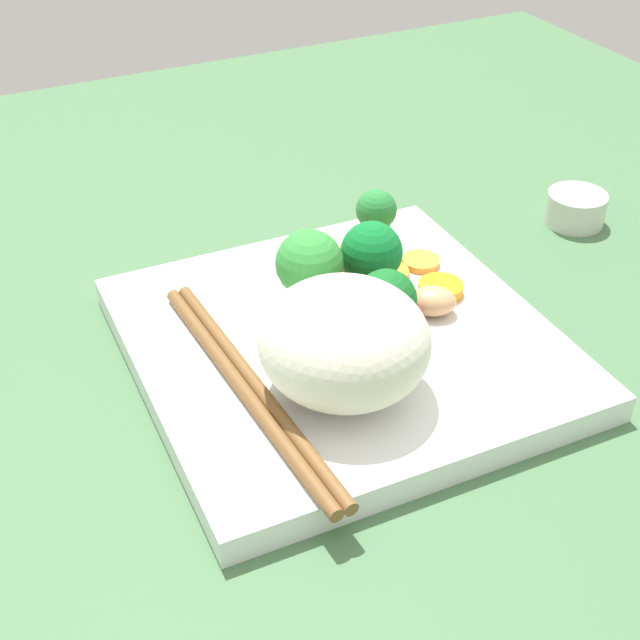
{
  "coord_description": "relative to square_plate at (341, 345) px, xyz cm",
  "views": [
    {
      "loc": [
        39.83,
        -20.96,
        35.26
      ],
      "look_at": [
        0.58,
        -1.79,
        3.85
      ],
      "focal_mm": 50.05,
      "sensor_mm": 36.0,
      "label": 1
    }
  ],
  "objects": [
    {
      "name": "ground_plane",
      "position": [
        0.0,
        0.0,
        -1.92
      ],
      "size": [
        110.0,
        110.0,
        2.0
      ],
      "primitive_type": "cube",
      "color": "#456F46"
    },
    {
      "name": "square_plate",
      "position": [
        0.0,
        0.0,
        0.0
      ],
      "size": [
        25.83,
        25.83,
        1.85
      ],
      "primitive_type": "cube",
      "rotation": [
        0.0,
        0.0,
        -0.02
      ],
      "color": "white",
      "rests_on": "ground_plane"
    },
    {
      "name": "rice_mound",
      "position": [
        4.86,
        -2.38,
        4.37
      ],
      "size": [
        13.62,
        13.6,
        6.88
      ],
      "primitive_type": "ellipsoid",
      "rotation": [
        0.0,
        0.0,
        2.3
      ],
      "color": "white",
      "rests_on": "square_plate"
    },
    {
      "name": "broccoli_floret_0",
      "position": [
        -3.32,
        3.88,
        3.89
      ],
      "size": [
        4.11,
        4.11,
        5.34
      ],
      "color": "#77B455",
      "rests_on": "square_plate"
    },
    {
      "name": "broccoli_floret_1",
      "position": [
        -7.89,
        6.75,
        3.8
      ],
      "size": [
        2.89,
        2.89,
        4.87
      ],
      "color": "#549D3F",
      "rests_on": "square_plate"
    },
    {
      "name": "broccoli_floret_2",
      "position": [
        -2.95,
        -0.82,
        4.62
      ],
      "size": [
        4.31,
        4.31,
        5.99
      ],
      "color": "#76BC5B",
      "rests_on": "square_plate"
    },
    {
      "name": "broccoli_floret_3",
      "position": [
        1.72,
        2.1,
        3.86
      ],
      "size": [
        3.78,
        3.78,
        5.03
      ],
      "color": "#73B54C",
      "rests_on": "square_plate"
    },
    {
      "name": "carrot_slice_0",
      "position": [
        -4.59,
        6.0,
        1.15
      ],
      "size": [
        3.92,
        3.92,
        0.46
      ],
      "primitive_type": "cylinder",
      "rotation": [
        0.0,
        0.0,
        5.72
      ],
      "color": "orange",
      "rests_on": "square_plate"
    },
    {
      "name": "carrot_slice_1",
      "position": [
        -7.42,
        4.24,
        1.26
      ],
      "size": [
        3.31,
        3.31,
        0.68
      ],
      "primitive_type": "cylinder",
      "rotation": [
        0.0,
        0.0,
        5.6
      ],
      "color": "orange",
      "rests_on": "square_plate"
    },
    {
      "name": "carrot_slice_2",
      "position": [
        -4.81,
        8.73,
        1.16
      ],
      "size": [
        3.71,
        3.71,
        0.48
      ],
      "primitive_type": "cylinder",
      "rotation": [
        0.0,
        0.0,
        2.53
      ],
      "color": "orange",
      "rests_on": "square_plate"
    },
    {
      "name": "carrot_slice_3",
      "position": [
        -1.15,
        8.04,
        1.29
      ],
      "size": [
        3.95,
        3.95,
        0.74
      ],
      "primitive_type": "cylinder",
      "rotation": [
        0.0,
        0.0,
        4.32
      ],
      "color": "orange",
      "rests_on": "square_plate"
    },
    {
      "name": "pepper_chunk_0",
      "position": [
        -0.48,
        3.87,
        1.7
      ],
      "size": [
        2.63,
        2.9,
        1.55
      ],
      "primitive_type": "cube",
      "rotation": [
        0.0,
        0.0,
        1.18
      ],
      "color": "red",
      "rests_on": "square_plate"
    },
    {
      "name": "pepper_chunk_1",
      "position": [
        -7.7,
        1.25,
        1.63
      ],
      "size": [
        2.68,
        2.79,
        1.4
      ],
      "primitive_type": "cube",
      "rotation": [
        0.0,
        0.0,
        4.9
      ],
      "color": "red",
      "rests_on": "square_plate"
    },
    {
      "name": "pepper_chunk_2",
      "position": [
        -5.07,
        -0.31,
        1.54
      ],
      "size": [
        2.25,
        1.65,
        1.23
      ],
      "primitive_type": "cube",
      "rotation": [
        0.0,
        0.0,
        3.18
      ],
      "color": "red",
      "rests_on": "square_plate"
    },
    {
      "name": "pepper_chunk_3",
      "position": [
        -0.57,
        0.68,
        2.1
      ],
      "size": [
        3.31,
        3.18,
        2.36
      ],
      "primitive_type": "cube",
      "rotation": [
        0.0,
        0.0,
        5.75
      ],
      "color": "red",
      "rests_on": "square_plate"
    },
    {
      "name": "pepper_chunk_4",
      "position": [
        -1.88,
        2.19,
        1.62
      ],
      "size": [
        2.47,
        2.49,
        1.4
      ],
      "primitive_type": "cube",
      "rotation": [
        0.0,
        0.0,
        5.48
      ],
      "color": "red",
      "rests_on": "square_plate"
    },
    {
      "name": "chicken_piece_0",
      "position": [
        -4.39,
        2.61,
        2.05
      ],
      "size": [
        3.88,
        4.24,
        2.24
      ],
      "primitive_type": "ellipsoid",
      "rotation": [
        0.0,
        0.0,
        4.48
      ],
      "color": "tan",
      "rests_on": "square_plate"
    },
    {
      "name": "chicken_piece_2",
      "position": [
        0.53,
        6.32,
        1.85
      ],
      "size": [
        3.6,
        3.83,
        1.84
      ],
      "primitive_type": "ellipsoid",
      "rotation": [
        0.0,
        0.0,
        4.16
      ],
      "color": "tan",
      "rests_on": "square_plate"
    },
    {
      "name": "chopstick_pair",
      "position": [
        2.72,
        -7.37,
        1.34
      ],
      "size": [
        21.92,
        2.73,
        0.83
      ],
      "rotation": [
        0.0,
        0.0,
        6.33
      ],
      "color": "brown",
      "rests_on": "square_plate"
    },
    {
      "name": "sauce_cup",
      "position": [
        -7.35,
        24.63,
        0.35
      ],
      "size": [
        4.67,
        4.67,
        2.55
      ],
      "primitive_type": "cylinder",
      "color": "silver",
      "rests_on": "ground_plane"
    }
  ]
}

